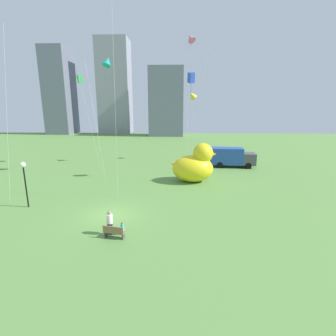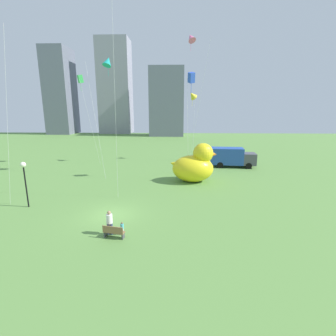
{
  "view_description": "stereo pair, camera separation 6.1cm",
  "coord_description": "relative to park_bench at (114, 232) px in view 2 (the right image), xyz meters",
  "views": [
    {
      "loc": [
        5.3,
        -19.05,
        8.56
      ],
      "look_at": [
        4.55,
        3.15,
        3.26
      ],
      "focal_mm": 26.88,
      "sensor_mm": 36.0,
      "label": 1
    },
    {
      "loc": [
        5.36,
        -19.05,
        8.56
      ],
      "look_at": [
        4.55,
        3.15,
        3.26
      ],
      "focal_mm": 26.88,
      "sensor_mm": 36.0,
      "label": 2
    }
  ],
  "objects": [
    {
      "name": "person_adult",
      "position": [
        -0.38,
        0.5,
        0.49
      ],
      "size": [
        0.43,
        0.43,
        1.74
      ],
      "color": "#38476B",
      "rests_on": "ground"
    },
    {
      "name": "person_child",
      "position": [
        0.48,
        0.48,
        0.05
      ],
      "size": [
        0.23,
        0.23,
        0.94
      ],
      "color": "silver",
      "rests_on": "ground"
    },
    {
      "name": "kite_teal",
      "position": [
        -4.4,
        17.48,
        13.64
      ],
      "size": [
        3.72,
        3.8,
        14.88
      ],
      "color": "silver",
      "rests_on": "ground"
    },
    {
      "name": "lamppost",
      "position": [
        -8.95,
        5.21,
        2.71
      ],
      "size": [
        0.47,
        0.47,
        4.09
      ],
      "color": "black",
      "rests_on": "ground"
    },
    {
      "name": "kite_pink",
      "position": [
        6.05,
        23.41,
        17.69
      ],
      "size": [
        3.67,
        3.73,
        18.98
      ],
      "color": "silver",
      "rests_on": "ground"
    },
    {
      "name": "kite_yellow",
      "position": [
        6.59,
        26.36,
        10.09
      ],
      "size": [
        1.87,
        1.87,
        11.35
      ],
      "color": "silver",
      "rests_on": "ground"
    },
    {
      "name": "ground_plane",
      "position": [
        -1.13,
        3.76,
        -0.47
      ],
      "size": [
        140.0,
        140.0,
        0.0
      ],
      "primitive_type": "plane",
      "color": "#5F8E43"
    },
    {
      "name": "city_skyline",
      "position": [
        -18.24,
        71.09,
        13.15
      ],
      "size": [
        45.19,
        16.92,
        30.93
      ],
      "color": "slate",
      "rests_on": "ground"
    },
    {
      "name": "box_truck",
      "position": [
        12.34,
        21.63,
        0.99
      ],
      "size": [
        6.62,
        2.83,
        2.85
      ],
      "color": "#264CA5",
      "rests_on": "ground"
    },
    {
      "name": "giant_inflatable_duck",
      "position": [
        6.3,
        13.75,
        1.5
      ],
      "size": [
        5.58,
        3.58,
        4.62
      ],
      "color": "yellow",
      "rests_on": "ground"
    },
    {
      "name": "kite_green",
      "position": [
        -9.91,
        22.74,
        12.13
      ],
      "size": [
        2.47,
        2.56,
        13.29
      ],
      "color": "silver",
      "rests_on": "ground"
    },
    {
      "name": "kite_blue",
      "position": [
        5.76,
        14.51,
        11.34
      ],
      "size": [
        0.9,
        1.13,
        12.54
      ],
      "color": "silver",
      "rests_on": "ground"
    },
    {
      "name": "park_bench",
      "position": [
        0.0,
        0.0,
        0.0
      ],
      "size": [
        1.52,
        0.73,
        0.9
      ],
      "color": "olive",
      "rests_on": "ground"
    }
  ]
}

